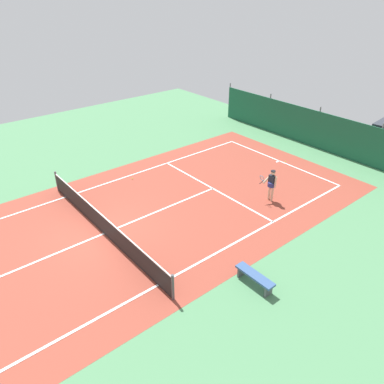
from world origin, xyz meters
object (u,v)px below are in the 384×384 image
(tennis_ball_near_player, at_px, (132,178))
(courtside_bench, at_px, (255,277))
(tennis_net, at_px, (103,224))
(tennis_player, at_px, (272,183))
(tennis_ball_midcourt, at_px, (285,162))

(tennis_ball_near_player, relative_size, courtside_bench, 0.04)
(tennis_net, bearing_deg, tennis_ball_near_player, 134.82)
(tennis_net, bearing_deg, tennis_player, 70.91)
(tennis_ball_midcourt, height_order, courtside_bench, courtside_bench)
(tennis_player, bearing_deg, courtside_bench, 131.71)
(tennis_net, relative_size, tennis_player, 6.17)
(courtside_bench, bearing_deg, tennis_ball_midcourt, 122.53)
(tennis_net, height_order, tennis_ball_midcourt, tennis_net)
(tennis_ball_near_player, xyz_separation_m, courtside_bench, (9.98, -1.00, 0.34))
(tennis_ball_near_player, xyz_separation_m, tennis_ball_midcourt, (4.01, 8.36, 0.00))
(tennis_net, relative_size, tennis_ball_midcourt, 153.33)
(tennis_ball_midcourt, bearing_deg, courtside_bench, -57.47)
(tennis_net, xyz_separation_m, tennis_ball_near_player, (-3.67, 3.69, -0.48))
(tennis_player, height_order, tennis_ball_near_player, tennis_player)
(courtside_bench, bearing_deg, tennis_ball_near_player, 174.28)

